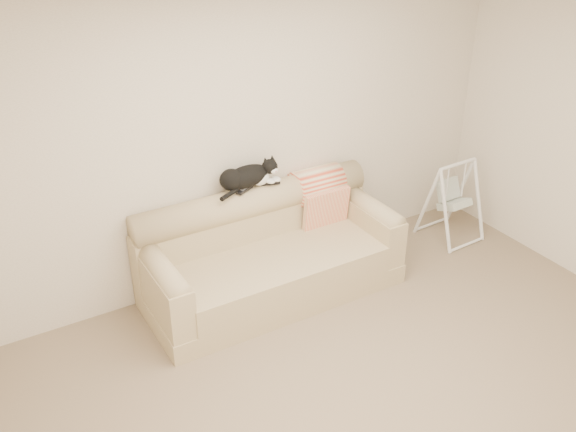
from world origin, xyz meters
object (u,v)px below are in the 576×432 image
(baby_swing, at_px, (452,200))
(tuxedo_cat, at_px, (247,177))
(sofa, at_px, (268,255))
(remote_b, at_px, (270,183))
(remote_a, at_px, (245,189))

(baby_swing, bearing_deg, tuxedo_cat, 170.37)
(sofa, height_order, remote_b, remote_b)
(sofa, xyz_separation_m, tuxedo_cat, (-0.06, 0.24, 0.66))
(remote_b, distance_m, tuxedo_cat, 0.23)
(remote_a, distance_m, baby_swing, 2.20)
(baby_swing, bearing_deg, remote_a, 171.06)
(remote_b, height_order, baby_swing, remote_b)
(sofa, bearing_deg, baby_swing, -3.12)
(remote_a, height_order, tuxedo_cat, tuxedo_cat)
(remote_a, xyz_separation_m, baby_swing, (2.11, -0.33, -0.50))
(remote_a, bearing_deg, baby_swing, -8.94)
(remote_b, bearing_deg, sofa, -123.83)
(remote_b, bearing_deg, remote_a, -178.87)
(remote_b, xyz_separation_m, tuxedo_cat, (-0.21, 0.01, 0.10))
(remote_a, xyz_separation_m, tuxedo_cat, (0.04, 0.02, 0.10))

